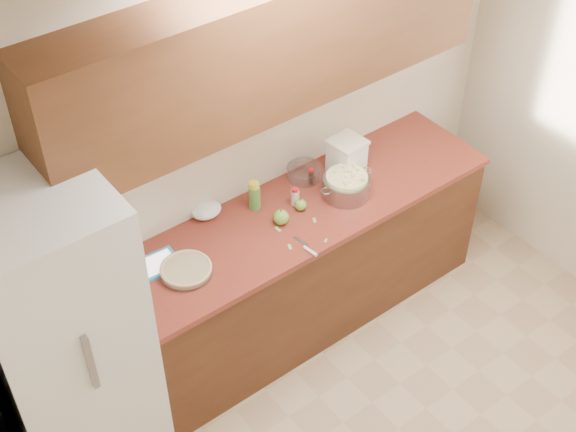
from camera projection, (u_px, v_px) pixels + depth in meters
room_shell at (497, 330)px, 3.48m from camera, size 3.60×3.60×3.60m
counter_run at (290, 271)px, 4.91m from camera, size 2.64×0.68×0.92m
upper_cabinets at (272, 46)px, 4.01m from camera, size 2.60×0.34×0.70m
fridge at (63, 341)px, 3.94m from camera, size 0.70×0.70×1.80m
pie at (186, 270)px, 4.25m from camera, size 0.29×0.29×0.05m
colander at (346, 185)px, 4.70m from camera, size 0.38×0.28×0.14m
flour_canister at (347, 157)px, 4.82m from camera, size 0.21×0.21×0.24m
tablet at (157, 264)px, 4.30m from camera, size 0.25×0.20×0.02m
paring_knife at (309, 250)px, 4.38m from camera, size 0.05×0.20×0.02m
lemon_bottle at (254, 196)px, 4.60m from camera, size 0.07×0.07×0.18m
cinnamon_shaker at (295, 197)px, 4.64m from camera, size 0.05×0.05×0.12m
vanilla_bottle at (311, 176)px, 4.80m from camera, size 0.04×0.04×0.10m
mixing_bowl at (304, 172)px, 4.83m from camera, size 0.22×0.22×0.08m
paper_towel at (206, 210)px, 4.58m from camera, size 0.19×0.16×0.08m
apple_left at (281, 217)px, 4.52m from camera, size 0.09×0.09×0.10m
apple_center at (301, 205)px, 4.62m from camera, size 0.07×0.07×0.08m
peel_a at (314, 220)px, 4.57m from camera, size 0.03×0.04×0.00m
peel_b at (278, 229)px, 4.51m from camera, size 0.02×0.04×0.00m
peel_c at (290, 247)px, 4.41m from camera, size 0.03×0.04×0.00m
peel_d at (326, 241)px, 4.45m from camera, size 0.03×0.03×0.00m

